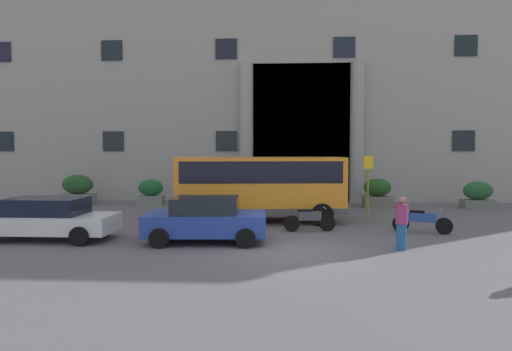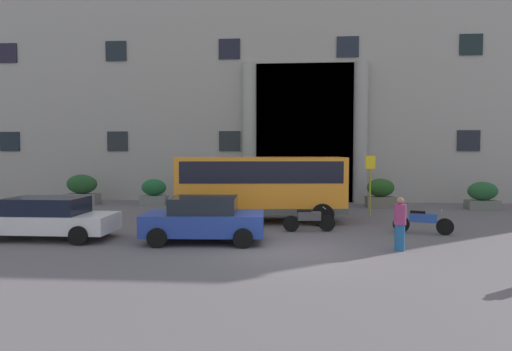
{
  "view_description": "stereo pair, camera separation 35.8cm",
  "coord_description": "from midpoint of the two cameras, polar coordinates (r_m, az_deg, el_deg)",
  "views": [
    {
      "loc": [
        -0.14,
        -13.17,
        3.0
      ],
      "look_at": [
        -1.15,
        4.02,
        2.04
      ],
      "focal_mm": 31.11,
      "sensor_mm": 36.0,
      "label": 1
    },
    {
      "loc": [
        0.21,
        -13.14,
        3.0
      ],
      "look_at": [
        -1.15,
        4.02,
        2.04
      ],
      "focal_mm": 31.11,
      "sensor_mm": 36.0,
      "label": 2
    }
  ],
  "objects": [
    {
      "name": "scooter_by_planter",
      "position": [
        17.28,
        21.06,
        -5.48
      ],
      "size": [
        2.03,
        0.82,
        0.89
      ],
      "rotation": [
        0.0,
        0.0,
        -0.3
      ],
      "color": "black",
      "rests_on": "ground_plane"
    },
    {
      "name": "hedge_planter_entrance_left",
      "position": [
        24.47,
        16.12,
        -2.24
      ],
      "size": [
        1.49,
        0.99,
        1.53
      ],
      "color": "#6C6658",
      "rests_on": "ground_plane"
    },
    {
      "name": "hedge_planter_far_west",
      "position": [
        23.52,
        1.39,
        -2.29
      ],
      "size": [
        1.64,
        0.82,
        1.57
      ],
      "color": "#6C615E",
      "rests_on": "ground_plane"
    },
    {
      "name": "hedge_planter_far_east",
      "position": [
        25.28,
        -12.6,
        -2.13
      ],
      "size": [
        1.44,
        0.82,
        1.43
      ],
      "color": "slate",
      "rests_on": "ground_plane"
    },
    {
      "name": "motorcycle_near_kerb",
      "position": [
        16.68,
        7.31,
        -5.62
      ],
      "size": [
        1.94,
        0.55,
        0.89
      ],
      "rotation": [
        0.0,
        0.0,
        0.11
      ],
      "color": "black",
      "rests_on": "ground_plane"
    },
    {
      "name": "orange_minibus",
      "position": [
        18.74,
        1.17,
        -0.98
      ],
      "size": [
        7.15,
        3.29,
        2.74
      ],
      "rotation": [
        0.0,
        0.0,
        0.11
      ],
      "color": "orange",
      "rests_on": "ground_plane"
    },
    {
      "name": "bus_stop_sign",
      "position": [
        21.16,
        14.94,
        -0.42
      ],
      "size": [
        0.44,
        0.08,
        2.78
      ],
      "color": "#9C9A20",
      "rests_on": "ground_plane"
    },
    {
      "name": "ground_plane",
      "position": [
        13.51,
        4.34,
        -9.92
      ],
      "size": [
        80.0,
        64.0,
        0.12
      ],
      "primitive_type": "cube",
      "color": "#5E575C"
    },
    {
      "name": "office_building_facade",
      "position": [
        31.07,
        4.53,
        12.71
      ],
      "size": [
        42.77,
        9.64,
        16.3
      ],
      "color": "#9D958E",
      "rests_on": "ground_plane"
    },
    {
      "name": "parked_hatchback_near",
      "position": [
        14.74,
        -6.0,
        -5.58
      ],
      "size": [
        4.02,
        2.23,
        1.49
      ],
      "rotation": [
        0.0,
        0.0,
        0.06
      ],
      "color": "#253E9C",
      "rests_on": "ground_plane"
    },
    {
      "name": "hedge_planter_entrance_right",
      "position": [
        26.64,
        -21.11,
        -1.75
      ],
      "size": [
        1.82,
        0.89,
        1.68
      ],
      "color": "slate",
      "rests_on": "ground_plane"
    },
    {
      "name": "pedestrian_child_trailing",
      "position": [
        14.09,
        18.71,
        -5.91
      ],
      "size": [
        0.36,
        0.36,
        1.62
      ],
      "rotation": [
        0.0,
        0.0,
        0.27
      ],
      "color": "#20588F",
      "rests_on": "ground_plane"
    },
    {
      "name": "hedge_planter_east",
      "position": [
        25.68,
        27.47,
        -2.35
      ],
      "size": [
        1.58,
        0.83,
        1.42
      ],
      "color": "slate",
      "rests_on": "ground_plane"
    },
    {
      "name": "parked_estate_mid",
      "position": [
        16.64,
        -24.67,
        -4.96
      ],
      "size": [
        4.52,
        2.0,
        1.42
      ],
      "rotation": [
        0.0,
        0.0,
        -0.0
      ],
      "color": "silver",
      "rests_on": "ground_plane"
    }
  ]
}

